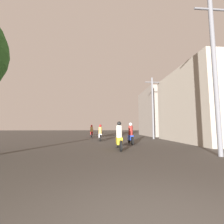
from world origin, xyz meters
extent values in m
cylinder|color=black|center=(0.35, 7.99, 0.29)|extent=(0.10, 0.57, 0.57)
cylinder|color=black|center=(0.35, 6.53, 0.29)|extent=(0.10, 0.57, 0.57)
cube|color=gold|center=(0.35, 7.26, 0.49)|extent=(0.30, 0.71, 0.40)
cylinder|color=black|center=(0.35, 7.73, 0.78)|extent=(0.60, 0.04, 0.04)
cylinder|color=silver|center=(0.35, 7.19, 1.02)|extent=(0.32, 0.32, 0.66)
sphere|color=black|center=(0.35, 7.19, 1.47)|extent=(0.24, 0.24, 0.24)
cylinder|color=black|center=(1.52, 10.45, 0.29)|extent=(0.10, 0.59, 0.59)
cylinder|color=black|center=(1.52, 9.19, 0.29)|extent=(0.10, 0.59, 0.59)
cube|color=#1E389E|center=(1.52, 9.82, 0.48)|extent=(0.30, 0.81, 0.37)
cylinder|color=black|center=(1.52, 10.23, 0.76)|extent=(0.60, 0.04, 0.04)
cylinder|color=maroon|center=(1.52, 9.74, 1.01)|extent=(0.32, 0.32, 0.69)
sphere|color=silver|center=(1.52, 9.74, 1.47)|extent=(0.24, 0.24, 0.24)
cylinder|color=black|center=(-0.75, 13.77, 0.30)|extent=(0.10, 0.59, 0.59)
cylinder|color=black|center=(-0.75, 12.28, 0.30)|extent=(0.10, 0.59, 0.59)
cube|color=#ADADB2|center=(-0.75, 13.02, 0.47)|extent=(0.30, 0.82, 0.34)
cylinder|color=black|center=(-0.75, 13.51, 0.74)|extent=(0.60, 0.04, 0.04)
cylinder|color=#B28E47|center=(-0.75, 12.94, 0.95)|extent=(0.32, 0.32, 0.63)
sphere|color=#A51919|center=(-0.75, 12.94, 1.39)|extent=(0.24, 0.24, 0.24)
cylinder|color=black|center=(-1.86, 18.53, 0.32)|extent=(0.10, 0.63, 0.63)
cylinder|color=black|center=(-1.86, 17.11, 0.32)|extent=(0.10, 0.63, 0.63)
cube|color=red|center=(-1.86, 17.82, 0.51)|extent=(0.30, 0.72, 0.38)
cylinder|color=black|center=(-1.86, 18.29, 0.80)|extent=(0.60, 0.04, 0.04)
cylinder|color=#B28E47|center=(-1.86, 17.75, 1.00)|extent=(0.32, 0.32, 0.61)
sphere|color=#A51919|center=(-1.86, 17.75, 1.42)|extent=(0.24, 0.24, 0.24)
cylinder|color=black|center=(-2.20, 23.59, 0.32)|extent=(0.10, 0.65, 0.65)
cylinder|color=black|center=(-2.20, 22.28, 0.32)|extent=(0.10, 0.65, 0.65)
cube|color=silver|center=(-2.20, 22.93, 0.53)|extent=(0.30, 0.83, 0.41)
cylinder|color=black|center=(-2.20, 23.36, 0.83)|extent=(0.60, 0.04, 0.04)
cylinder|color=maroon|center=(-2.20, 22.85, 1.07)|extent=(0.32, 0.32, 0.67)
sphere|color=#A51919|center=(-2.20, 22.85, 1.53)|extent=(0.24, 0.24, 0.24)
cube|color=gray|center=(8.41, 10.97, 3.13)|extent=(5.34, 7.99, 6.25)
cube|color=gray|center=(7.88, 20.52, 3.38)|extent=(4.19, 6.90, 6.76)
cylinder|color=slate|center=(4.46, 4.85, 3.67)|extent=(0.20, 0.20, 7.34)
cylinder|color=slate|center=(4.46, 4.85, 6.84)|extent=(1.60, 0.10, 0.10)
cylinder|color=slate|center=(4.91, 14.34, 3.35)|extent=(0.20, 0.20, 6.70)
cylinder|color=slate|center=(4.91, 14.34, 6.20)|extent=(1.60, 0.10, 0.10)
camera|label=1|loc=(-0.70, -1.37, 1.26)|focal=24.00mm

